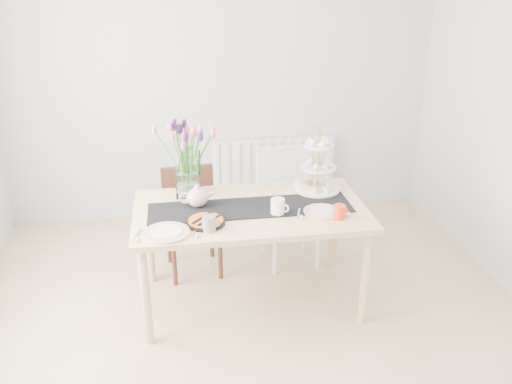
{
  "coord_description": "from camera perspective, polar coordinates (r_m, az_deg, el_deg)",
  "views": [
    {
      "loc": [
        -0.43,
        -2.69,
        2.32
      ],
      "look_at": [
        0.09,
        0.62,
        0.89
      ],
      "focal_mm": 38.0,
      "sensor_mm": 36.0,
      "label": 1
    }
  ],
  "objects": [
    {
      "name": "tart_tin",
      "position": [
        3.53,
        -5.3,
        -3.13
      ],
      "size": [
        0.25,
        0.25,
        0.03
      ],
      "rotation": [
        0.0,
        0.0,
        0.44
      ],
      "color": "black",
      "rests_on": "dining_table"
    },
    {
      "name": "tulip_vase",
      "position": [
        3.87,
        -7.37,
        4.76
      ],
      "size": [
        0.66,
        0.66,
        0.57
      ],
      "rotation": [
        0.0,
        0.0,
        0.09
      ],
      "color": "silver",
      "rests_on": "dining_table"
    },
    {
      "name": "mug_grey",
      "position": [
        3.42,
        -4.98,
        -3.36
      ],
      "size": [
        0.09,
        0.09,
        0.1
      ],
      "primitive_type": "cylinder",
      "rotation": [
        0.0,
        0.0,
        0.08
      ],
      "color": "gray",
      "rests_on": "dining_table"
    },
    {
      "name": "chair_brown",
      "position": [
        4.34,
        -6.89,
        -2.11
      ],
      "size": [
        0.46,
        0.46,
        0.84
      ],
      "rotation": [
        0.0,
        0.0,
        0.11
      ],
      "color": "#3A1F15",
      "rests_on": "ground"
    },
    {
      "name": "mug_white",
      "position": [
        3.63,
        2.3,
        -1.56
      ],
      "size": [
        0.13,
        0.13,
        0.11
      ],
      "primitive_type": "cylinder",
      "rotation": [
        0.0,
        0.0,
        -0.6
      ],
      "color": "white",
      "rests_on": "dining_table"
    },
    {
      "name": "plate_left",
      "position": [
        3.44,
        -9.4,
        -4.25
      ],
      "size": [
        0.35,
        0.35,
        0.02
      ],
      "primitive_type": "cylinder",
      "rotation": [
        0.0,
        0.0,
        -0.23
      ],
      "color": "white",
      "rests_on": "dining_table"
    },
    {
      "name": "dining_table",
      "position": [
        3.77,
        -0.59,
        -2.78
      ],
      "size": [
        1.6,
        0.9,
        0.75
      ],
      "color": "tan",
      "rests_on": "ground"
    },
    {
      "name": "table_runner",
      "position": [
        3.74,
        -0.6,
        -1.67
      ],
      "size": [
        1.4,
        0.35,
        0.01
      ],
      "primitive_type": "cube",
      "color": "black",
      "rests_on": "dining_table"
    },
    {
      "name": "cake_stand",
      "position": [
        3.99,
        6.53,
        1.97
      ],
      "size": [
        0.33,
        0.33,
        0.49
      ],
      "rotation": [
        0.0,
        0.0,
        -0.09
      ],
      "color": "gold",
      "rests_on": "dining_table"
    },
    {
      "name": "mug_orange",
      "position": [
        3.62,
        8.75,
        -2.07
      ],
      "size": [
        0.1,
        0.1,
        0.09
      ],
      "primitive_type": "cylinder",
      "rotation": [
        0.0,
        0.0,
        0.39
      ],
      "color": "red",
      "rests_on": "dining_table"
    },
    {
      "name": "chair_white",
      "position": [
        4.44,
        3.37,
        -0.45
      ],
      "size": [
        0.5,
        0.5,
        0.94
      ],
      "rotation": [
        0.0,
        0.0,
        0.09
      ],
      "color": "white",
      "rests_on": "ground"
    },
    {
      "name": "radiator",
      "position": [
        5.31,
        1.83,
        2.48
      ],
      "size": [
        1.2,
        0.08,
        0.6
      ],
      "primitive_type": "cube",
      "color": "white",
      "rests_on": "room_shell"
    },
    {
      "name": "plate_right",
      "position": [
        3.7,
        6.97,
        -2.08
      ],
      "size": [
        0.32,
        0.32,
        0.01
      ],
      "primitive_type": "cylinder",
      "rotation": [
        0.0,
        0.0,
        -0.3
      ],
      "color": "white",
      "rests_on": "dining_table"
    },
    {
      "name": "cream_jug",
      "position": [
        4.03,
        4.67,
        0.74
      ],
      "size": [
        0.11,
        0.11,
        0.08
      ],
      "primitive_type": "cylinder",
      "rotation": [
        0.0,
        0.0,
        -0.43
      ],
      "color": "silver",
      "rests_on": "dining_table"
    },
    {
      "name": "teapot",
      "position": [
        3.75,
        -6.19,
        -0.56
      ],
      "size": [
        0.24,
        0.2,
        0.16
      ],
      "primitive_type": null,
      "rotation": [
        0.0,
        0.0,
        -0.02
      ],
      "color": "silver",
      "rests_on": "dining_table"
    },
    {
      "name": "room_shell",
      "position": [
        2.91,
        0.2,
        2.56
      ],
      "size": [
        4.5,
        4.5,
        4.5
      ],
      "color": "tan",
      "rests_on": "ground"
    }
  ]
}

